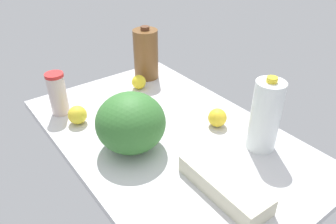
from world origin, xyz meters
TOP-DOWN VIEW (x-y plane):
  - countertop at (0.00, 0.00)cm, footprint 120.00×76.00cm
  - milk_jug at (-27.31, -22.37)cm, footprint 10.46×10.46cm
  - watermelon at (1.21, 15.72)cm, footprint 25.19×25.19cm
  - tumbler_cup at (40.37, 27.81)cm, footprint 7.66×7.66cm
  - egg_carton at (-35.25, 4.84)cm, footprint 31.96×12.01cm
  - chocolate_milk_jug at (47.74, -21.81)cm, footprint 12.47×12.47cm
  - lemon_near_front at (39.11, -11.54)cm, footprint 6.94×6.94cm
  - orange_far_back at (19.65, -1.57)cm, footprint 8.00×8.00cm
  - lemon_by_jug at (28.32, 25.11)cm, footprint 7.75×7.75cm
  - lemon_loose at (-7.47, -19.37)cm, footprint 7.58×7.58cm

SIDE VIEW (x-z plane):
  - countertop at x=0.00cm, z-range 0.00..3.00cm
  - egg_carton at x=-35.25cm, z-range 3.00..9.05cm
  - lemon_near_front at x=39.11cm, z-range 3.00..9.94cm
  - lemon_loose at x=-7.47cm, z-range 3.00..10.58cm
  - lemon_by_jug at x=28.32cm, z-range 3.00..10.75cm
  - orange_far_back at x=19.65cm, z-range 3.00..11.00cm
  - tumbler_cup at x=40.37cm, z-range 3.04..21.74cm
  - watermelon at x=1.21cm, z-range 3.00..24.63cm
  - chocolate_milk_jug at x=47.74cm, z-range 2.22..29.22cm
  - milk_jug at x=-27.31cm, z-range 2.22..30.93cm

